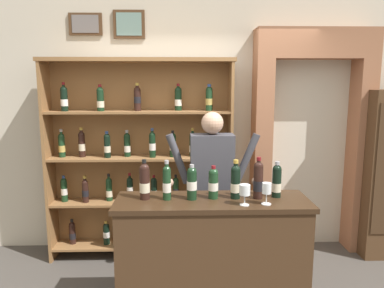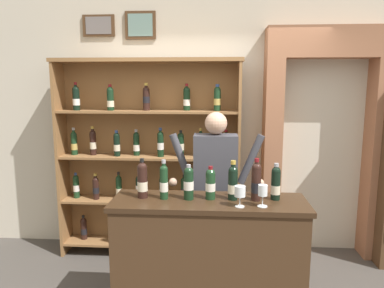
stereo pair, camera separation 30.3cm
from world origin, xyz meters
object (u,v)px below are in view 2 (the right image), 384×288
(tasting_bottle_prosecco, at_px, (233,182))
(tasting_bottle_riserva, at_px, (256,181))
(wine_shelf, at_px, (149,154))
(tasting_bottle_bianco, at_px, (142,180))
(tasting_bottle_grappa, at_px, (210,183))
(wine_glass_spare, at_px, (263,191))
(shopkeeper, at_px, (215,180))
(tasting_bottle_brunello, at_px, (276,183))
(wine_glass_center, at_px, (240,192))
(tasting_bottle_rosso, at_px, (189,182))
(tasting_bottle_vin_santo, at_px, (164,181))
(tasting_counter, at_px, (209,261))

(tasting_bottle_prosecco, distance_m, tasting_bottle_riserva, 0.18)
(wine_shelf, distance_m, tasting_bottle_bianco, 1.17)
(tasting_bottle_grappa, bearing_deg, wine_glass_spare, -21.87)
(shopkeeper, relative_size, tasting_bottle_brunello, 5.73)
(tasting_bottle_grappa, bearing_deg, wine_glass_center, -37.94)
(tasting_bottle_rosso, bearing_deg, tasting_bottle_prosecco, 2.74)
(tasting_bottle_grappa, xyz_separation_m, tasting_bottle_riserva, (0.36, -0.01, 0.02))
(wine_shelf, xyz_separation_m, tasting_bottle_riserva, (1.06, -1.17, 0.03))
(tasting_bottle_riserva, xyz_separation_m, tasting_bottle_brunello, (0.16, 0.03, -0.02))
(tasting_bottle_grappa, bearing_deg, tasting_bottle_brunello, 2.50)
(tasting_bottle_prosecco, xyz_separation_m, tasting_bottle_riserva, (0.18, -0.01, 0.01))
(shopkeeper, height_order, wine_glass_spare, shopkeeper)
(wine_shelf, height_order, tasting_bottle_bianco, wine_shelf)
(wine_glass_spare, bearing_deg, tasting_bottle_grappa, 158.13)
(shopkeeper, bearing_deg, wine_glass_center, -75.82)
(tasting_bottle_bianco, relative_size, tasting_bottle_vin_santo, 1.01)
(tasting_counter, relative_size, tasting_bottle_grappa, 5.78)
(shopkeeper, relative_size, tasting_bottle_bianco, 5.23)
(tasting_bottle_bianco, bearing_deg, tasting_bottle_riserva, -0.50)
(tasting_counter, relative_size, wine_glass_center, 9.63)
(tasting_counter, distance_m, tasting_bottle_vin_santo, 0.75)
(tasting_bottle_bianco, bearing_deg, tasting_bottle_prosecco, -0.18)
(tasting_counter, relative_size, tasting_bottle_riserva, 4.58)
(tasting_bottle_bianco, bearing_deg, tasting_bottle_vin_santo, -6.38)
(wine_shelf, bearing_deg, tasting_bottle_bianco, -82.12)
(tasting_bottle_prosecco, bearing_deg, tasting_bottle_vin_santo, -178.16)
(tasting_bottle_grappa, relative_size, wine_glass_center, 1.67)
(shopkeeper, bearing_deg, tasting_bottle_bianco, -135.77)
(tasting_bottle_prosecco, height_order, wine_glass_spare, tasting_bottle_prosecco)
(tasting_counter, relative_size, tasting_bottle_bianco, 4.80)
(tasting_counter, height_order, tasting_bottle_rosso, tasting_bottle_rosso)
(tasting_counter, xyz_separation_m, tasting_bottle_brunello, (0.52, 0.05, 0.65))
(tasting_bottle_riserva, bearing_deg, tasting_bottle_rosso, -178.81)
(tasting_counter, xyz_separation_m, tasting_bottle_prosecco, (0.19, 0.03, 0.66))
(shopkeeper, bearing_deg, tasting_bottle_brunello, -48.65)
(tasting_bottle_prosecco, height_order, tasting_bottle_riserva, tasting_bottle_riserva)
(wine_shelf, bearing_deg, wine_glass_center, -55.21)
(tasting_bottle_vin_santo, relative_size, tasting_bottle_grappa, 1.19)
(tasting_bottle_prosecco, bearing_deg, tasting_bottle_riserva, -1.80)
(tasting_bottle_bianco, bearing_deg, shopkeeper, 44.23)
(wine_shelf, height_order, shopkeeper, wine_shelf)
(tasting_bottle_rosso, xyz_separation_m, wine_glass_center, (0.39, -0.15, -0.02))
(wine_shelf, distance_m, wine_glass_spare, 1.71)
(tasting_counter, height_order, tasting_bottle_grappa, tasting_bottle_grappa)
(wine_shelf, xyz_separation_m, tasting_bottle_rosso, (0.53, -1.18, 0.01))
(tasting_counter, bearing_deg, tasting_bottle_riserva, 3.71)
(tasting_bottle_brunello, bearing_deg, wine_shelf, 136.92)
(tasting_counter, height_order, tasting_bottle_vin_santo, tasting_bottle_vin_santo)
(shopkeeper, height_order, tasting_bottle_brunello, shopkeeper)
(tasting_bottle_riserva, relative_size, wine_glass_spare, 2.01)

